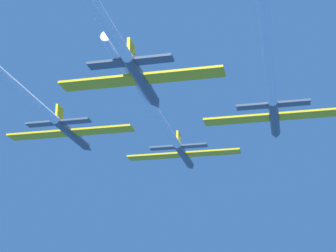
% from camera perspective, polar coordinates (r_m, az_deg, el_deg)
% --- Properties ---
extents(jet_lead, '(15.41, 40.03, 2.55)m').
position_cam_1_polar(jet_lead, '(64.51, 0.03, -0.56)').
color(jet_lead, '#4C5660').
extents(jet_left_wing, '(15.41, 40.56, 2.55)m').
position_cam_1_polar(jet_left_wing, '(56.65, -14.02, 2.56)').
color(jet_left_wing, '#4C5660').
extents(jet_right_wing, '(15.41, 40.27, 2.55)m').
position_cam_1_polar(jet_right_wing, '(51.04, 10.77, 4.81)').
color(jet_right_wing, '#4C5660').
extents(jet_slot, '(15.41, 34.91, 2.55)m').
position_cam_1_polar(jet_slot, '(43.46, -5.46, 9.05)').
color(jet_slot, '#4C5660').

